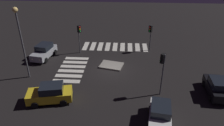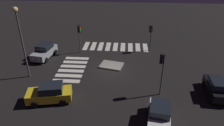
{
  "view_description": "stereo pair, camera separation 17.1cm",
  "coord_description": "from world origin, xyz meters",
  "px_view_note": "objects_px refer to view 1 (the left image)",
  "views": [
    {
      "loc": [
        -1.5,
        22.45,
        12.96
      ],
      "look_at": [
        0.0,
        0.0,
        1.0
      ],
      "focal_mm": 33.49,
      "sensor_mm": 36.0,
      "label": 1
    },
    {
      "loc": [
        -1.67,
        22.44,
        12.96
      ],
      "look_at": [
        0.0,
        0.0,
        1.0
      ],
      "focal_mm": 33.49,
      "sensor_mm": 36.0,
      "label": 2
    }
  ],
  "objects_px": {
    "car_white": "(160,115)",
    "street_lamp": "(20,32)",
    "car_yellow": "(50,94)",
    "traffic_light_east": "(79,32)",
    "car_silver": "(44,51)",
    "traffic_island": "(111,65)",
    "traffic_light_south": "(150,32)",
    "traffic_light_west": "(162,64)",
    "car_black": "(217,87)"
  },
  "relations": [
    {
      "from": "car_black",
      "to": "traffic_light_east",
      "type": "height_order",
      "value": "traffic_light_east"
    },
    {
      "from": "traffic_island",
      "to": "car_yellow",
      "type": "distance_m",
      "value": 9.33
    },
    {
      "from": "traffic_light_east",
      "to": "traffic_light_south",
      "type": "relative_size",
      "value": 1.07
    },
    {
      "from": "traffic_island",
      "to": "car_silver",
      "type": "xyz_separation_m",
      "value": [
        9.41,
        -1.85,
        0.84
      ]
    },
    {
      "from": "traffic_island",
      "to": "car_black",
      "type": "distance_m",
      "value": 12.36
    },
    {
      "from": "traffic_island",
      "to": "traffic_light_east",
      "type": "height_order",
      "value": "traffic_light_east"
    },
    {
      "from": "car_silver",
      "to": "street_lamp",
      "type": "relative_size",
      "value": 0.56
    },
    {
      "from": "car_yellow",
      "to": "traffic_light_east",
      "type": "distance_m",
      "value": 11.44
    },
    {
      "from": "traffic_island",
      "to": "traffic_light_west",
      "type": "bearing_deg",
      "value": 133.48
    },
    {
      "from": "car_white",
      "to": "traffic_light_south",
      "type": "relative_size",
      "value": 1.13
    },
    {
      "from": "traffic_light_east",
      "to": "traffic_light_south",
      "type": "bearing_deg",
      "value": 52.34
    },
    {
      "from": "car_black",
      "to": "car_yellow",
      "type": "bearing_deg",
      "value": 101.7
    },
    {
      "from": "car_black",
      "to": "traffic_light_south",
      "type": "xyz_separation_m",
      "value": [
        5.91,
        -10.43,
        2.04
      ]
    },
    {
      "from": "car_black",
      "to": "traffic_light_south",
      "type": "relative_size",
      "value": 1.11
    },
    {
      "from": "traffic_island",
      "to": "car_black",
      "type": "xyz_separation_m",
      "value": [
        -11.12,
        5.33,
        0.8
      ]
    },
    {
      "from": "car_silver",
      "to": "car_yellow",
      "type": "height_order",
      "value": "car_silver"
    },
    {
      "from": "car_white",
      "to": "street_lamp",
      "type": "xyz_separation_m",
      "value": [
        14.21,
        -6.6,
        4.63
      ]
    },
    {
      "from": "traffic_island",
      "to": "traffic_light_south",
      "type": "xyz_separation_m",
      "value": [
        -5.21,
        -5.1,
        2.85
      ]
    },
    {
      "from": "car_black",
      "to": "car_white",
      "type": "bearing_deg",
      "value": 129.79
    },
    {
      "from": "car_yellow",
      "to": "traffic_light_east",
      "type": "relative_size",
      "value": 1.09
    },
    {
      "from": "traffic_island",
      "to": "traffic_light_west",
      "type": "xyz_separation_m",
      "value": [
        -5.31,
        5.6,
        3.35
      ]
    },
    {
      "from": "car_white",
      "to": "traffic_light_east",
      "type": "height_order",
      "value": "traffic_light_east"
    },
    {
      "from": "traffic_light_east",
      "to": "traffic_light_south",
      "type": "distance_m",
      "value": 10.06
    },
    {
      "from": "traffic_light_west",
      "to": "car_silver",
      "type": "bearing_deg",
      "value": 14.44
    },
    {
      "from": "traffic_light_west",
      "to": "traffic_island",
      "type": "bearing_deg",
      "value": -5.24
    },
    {
      "from": "traffic_island",
      "to": "car_silver",
      "type": "height_order",
      "value": "car_silver"
    },
    {
      "from": "traffic_island",
      "to": "traffic_light_south",
      "type": "height_order",
      "value": "traffic_light_south"
    },
    {
      "from": "traffic_light_west",
      "to": "car_white",
      "type": "bearing_deg",
      "value": 124.24
    },
    {
      "from": "traffic_light_south",
      "to": "street_lamp",
      "type": "xyz_separation_m",
      "value": [
        14.64,
        8.41,
        2.58
      ]
    },
    {
      "from": "traffic_island",
      "to": "car_yellow",
      "type": "height_order",
      "value": "car_yellow"
    },
    {
      "from": "traffic_light_south",
      "to": "street_lamp",
      "type": "distance_m",
      "value": 17.08
    },
    {
      "from": "car_yellow",
      "to": "car_black",
      "type": "bearing_deg",
      "value": 176.39
    },
    {
      "from": "car_white",
      "to": "car_black",
      "type": "bearing_deg",
      "value": 134.26
    },
    {
      "from": "car_silver",
      "to": "traffic_light_east",
      "type": "bearing_deg",
      "value": 119.64
    },
    {
      "from": "car_yellow",
      "to": "car_silver",
      "type": "bearing_deg",
      "value": -78.26
    },
    {
      "from": "traffic_light_west",
      "to": "street_lamp",
      "type": "bearing_deg",
      "value": 32.43
    },
    {
      "from": "traffic_island",
      "to": "car_white",
      "type": "xyz_separation_m",
      "value": [
        -4.78,
        9.91,
        0.8
      ]
    },
    {
      "from": "car_yellow",
      "to": "street_lamp",
      "type": "relative_size",
      "value": 0.55
    },
    {
      "from": "car_black",
      "to": "car_silver",
      "type": "height_order",
      "value": "car_silver"
    },
    {
      "from": "car_yellow",
      "to": "traffic_light_south",
      "type": "relative_size",
      "value": 1.16
    },
    {
      "from": "car_silver",
      "to": "traffic_light_south",
      "type": "distance_m",
      "value": 15.12
    },
    {
      "from": "car_black",
      "to": "car_silver",
      "type": "xyz_separation_m",
      "value": [
        20.54,
        -7.18,
        0.04
      ]
    },
    {
      "from": "car_black",
      "to": "car_silver",
      "type": "bearing_deg",
      "value": 74.7
    },
    {
      "from": "car_white",
      "to": "traffic_light_south",
      "type": "distance_m",
      "value": 15.15
    },
    {
      "from": "car_silver",
      "to": "traffic_light_west",
      "type": "bearing_deg",
      "value": 71.99
    },
    {
      "from": "traffic_light_south",
      "to": "car_white",
      "type": "bearing_deg",
      "value": 37.73
    },
    {
      "from": "traffic_light_south",
      "to": "street_lamp",
      "type": "bearing_deg",
      "value": -20.75
    },
    {
      "from": "traffic_light_south",
      "to": "car_black",
      "type": "bearing_deg",
      "value": 68.93
    },
    {
      "from": "car_black",
      "to": "traffic_light_east",
      "type": "distance_m",
      "value": 18.35
    },
    {
      "from": "traffic_island",
      "to": "street_lamp",
      "type": "height_order",
      "value": "street_lamp"
    }
  ]
}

